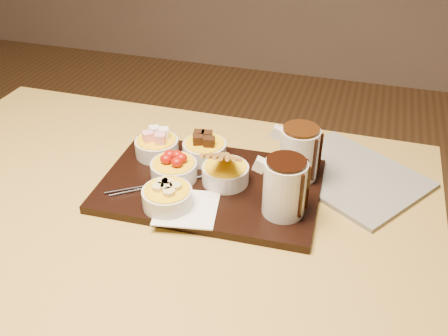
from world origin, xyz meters
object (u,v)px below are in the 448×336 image
(pitcher_milk_chocolate, at_px, (299,154))
(newspaper, at_px, (350,175))
(dining_table, at_px, (151,233))
(serving_board, at_px, (211,185))
(bowl_strawberries, at_px, (174,171))
(pitcher_dark_chocolate, at_px, (284,188))

(pitcher_milk_chocolate, xyz_separation_m, newspaper, (0.11, 0.06, -0.07))
(dining_table, bearing_deg, serving_board, 30.02)
(pitcher_milk_chocolate, bearing_deg, bowl_strawberries, -163.61)
(bowl_strawberries, relative_size, newspaper, 0.33)
(dining_table, height_order, bowl_strawberries, bowl_strawberries)
(pitcher_milk_chocolate, bearing_deg, newspaper, 25.01)
(pitcher_dark_chocolate, bearing_deg, pitcher_milk_chocolate, 85.60)
(dining_table, relative_size, pitcher_dark_chocolate, 10.56)
(dining_table, distance_m, pitcher_dark_chocolate, 0.33)
(newspaper, bearing_deg, bowl_strawberries, -125.04)
(bowl_strawberries, bearing_deg, dining_table, -122.78)
(serving_board, bearing_deg, dining_table, -152.18)
(bowl_strawberries, bearing_deg, serving_board, 5.78)
(bowl_strawberries, bearing_deg, pitcher_dark_chocolate, -10.45)
(dining_table, xyz_separation_m, serving_board, (0.12, 0.07, 0.11))
(dining_table, bearing_deg, bowl_strawberries, 57.22)
(serving_board, distance_m, pitcher_milk_chocolate, 0.20)
(serving_board, bearing_deg, bowl_strawberries, -176.42)
(bowl_strawberries, height_order, pitcher_dark_chocolate, pitcher_dark_chocolate)
(pitcher_dark_chocolate, distance_m, newspaper, 0.23)
(serving_board, distance_m, bowl_strawberries, 0.08)
(dining_table, distance_m, bowl_strawberries, 0.15)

